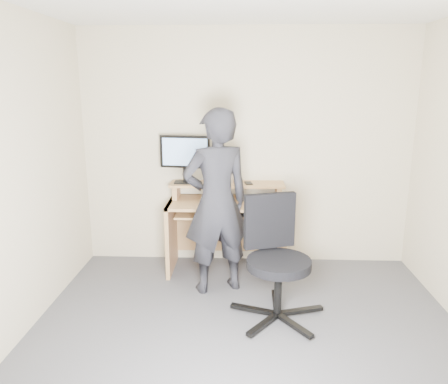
# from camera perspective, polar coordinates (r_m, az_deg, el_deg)

# --- Properties ---
(ground) EXTENTS (3.50, 3.50, 0.00)m
(ground) POSITION_cam_1_polar(r_m,az_deg,el_deg) (3.47, 2.96, -19.88)
(ground) COLOR #57575C
(ground) RESTS_ON ground
(back_wall) EXTENTS (3.50, 0.02, 2.50)m
(back_wall) POSITION_cam_1_polar(r_m,az_deg,el_deg) (4.68, 2.94, 5.63)
(back_wall) COLOR beige
(back_wall) RESTS_ON ground
(desk) EXTENTS (1.20, 0.60, 0.91)m
(desk) POSITION_cam_1_polar(r_m,az_deg,el_deg) (4.62, 0.37, -3.40)
(desk) COLOR tan
(desk) RESTS_ON ground
(monitor) EXTENTS (0.53, 0.15, 0.50)m
(monitor) POSITION_cam_1_polar(r_m,az_deg,el_deg) (4.56, -5.11, 4.86)
(monitor) COLOR black
(monitor) RESTS_ON desk
(external_drive) EXTENTS (0.11, 0.15, 0.20)m
(external_drive) POSITION_cam_1_polar(r_m,az_deg,el_deg) (4.61, 0.41, 2.49)
(external_drive) COLOR black
(external_drive) RESTS_ON desk
(travel_mug) EXTENTS (0.08, 0.08, 0.17)m
(travel_mug) POSITION_cam_1_polar(r_m,az_deg,el_deg) (4.58, 0.74, 2.20)
(travel_mug) COLOR #B9B9BE
(travel_mug) RESTS_ON desk
(smartphone) EXTENTS (0.09, 0.14, 0.01)m
(smartphone) POSITION_cam_1_polar(r_m,az_deg,el_deg) (4.58, 3.21, 1.17)
(smartphone) COLOR black
(smartphone) RESTS_ON desk
(charger) EXTENTS (0.05, 0.05, 0.03)m
(charger) POSITION_cam_1_polar(r_m,az_deg,el_deg) (4.54, -1.53, 1.25)
(charger) COLOR black
(charger) RESTS_ON desk
(headphones) EXTENTS (0.18, 0.18, 0.06)m
(headphones) POSITION_cam_1_polar(r_m,az_deg,el_deg) (4.64, -2.35, 1.39)
(headphones) COLOR silver
(headphones) RESTS_ON desk
(keyboard) EXTENTS (0.49, 0.32, 0.03)m
(keyboard) POSITION_cam_1_polar(r_m,az_deg,el_deg) (4.43, -0.05, -2.59)
(keyboard) COLOR black
(keyboard) RESTS_ON desk
(mouse) EXTENTS (0.10, 0.07, 0.04)m
(mouse) POSITION_cam_1_polar(r_m,az_deg,el_deg) (4.39, 4.53, -1.38)
(mouse) COLOR black
(mouse) RESTS_ON desk
(office_chair) EXTENTS (0.80, 0.77, 1.01)m
(office_chair) POSITION_cam_1_polar(r_m,az_deg,el_deg) (3.69, 6.73, -8.06)
(office_chair) COLOR black
(office_chair) RESTS_ON ground
(person) EXTENTS (0.74, 0.62, 1.73)m
(person) POSITION_cam_1_polar(r_m,az_deg,el_deg) (4.02, -1.00, -1.36)
(person) COLOR black
(person) RESTS_ON ground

